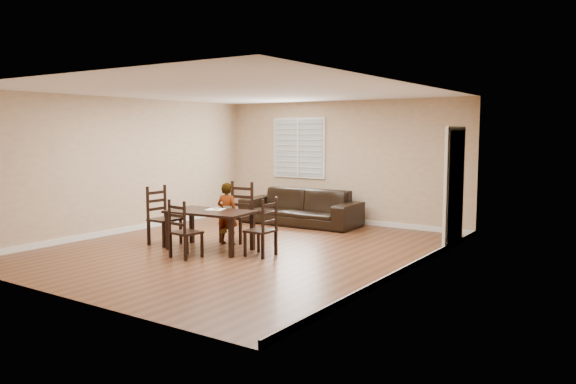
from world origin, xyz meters
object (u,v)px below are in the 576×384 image
object	(u,v)px
chair_right	(266,230)
child	(227,214)
chair_left	(160,218)
dining_table	(210,216)
chair_far	(180,232)
sofa	(300,207)
donut	(216,208)
chair_near	(240,214)

from	to	relation	value
chair_right	child	bearing A→B (deg)	-110.99
chair_left	child	distance (m)	1.24
dining_table	chair_right	world-z (taller)	chair_right
chair_far	dining_table	bearing A→B (deg)	-79.80
sofa	dining_table	bearing A→B (deg)	-89.36
donut	dining_table	bearing A→B (deg)	-90.00
dining_table	chair_left	bearing A→B (deg)	179.20
chair_near	sofa	size ratio (longest dim) A/B	0.42
chair_left	dining_table	bearing A→B (deg)	-83.78
dining_table	chair_far	world-z (taller)	chair_far
child	donut	xyz separation A→B (m)	(0.06, -0.36, 0.14)
chair_near	chair_left	xyz separation A→B (m)	(-1.02, -1.05, -0.02)
dining_table	chair_left	size ratio (longest dim) A/B	1.45
chair_right	chair_left	bearing A→B (deg)	-85.96
child	chair_far	bearing A→B (deg)	86.68
dining_table	chair_right	distance (m)	1.13
donut	sofa	bearing A→B (deg)	93.06
chair_right	donut	distance (m)	1.14
chair_far	donut	distance (m)	0.98
dining_table	child	size ratio (longest dim) A/B	1.37
chair_far	chair_left	size ratio (longest dim) A/B	0.90
dining_table	child	xyz separation A→B (m)	(-0.06, 0.52, -0.03)
chair_near	child	size ratio (longest dim) A/B	0.98
chair_left	chair_right	bearing A→B (deg)	-83.62
chair_left	child	size ratio (longest dim) A/B	0.94
dining_table	sofa	world-z (taller)	sofa
chair_right	child	distance (m)	1.24
child	donut	bearing A→B (deg)	90.60
chair_left	sofa	bearing A→B (deg)	-16.11
sofa	chair_near	bearing A→B (deg)	-90.90
donut	child	bearing A→B (deg)	99.21
chair_far	chair_left	bearing A→B (deg)	-23.71
chair_near	chair_right	xyz separation A→B (m)	(1.22, -0.83, -0.06)
dining_table	sofa	size ratio (longest dim) A/B	0.58
chair_far	child	xyz separation A→B (m)	(-0.12, 1.30, 0.13)
dining_table	donut	size ratio (longest dim) A/B	16.90
sofa	chair_left	bearing A→B (deg)	-109.05
chair_far	chair_right	distance (m)	1.37
chair_near	sofa	distance (m)	2.15
dining_table	donut	world-z (taller)	donut
chair_right	sofa	world-z (taller)	chair_right
donut	chair_near	bearing A→B (deg)	97.70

